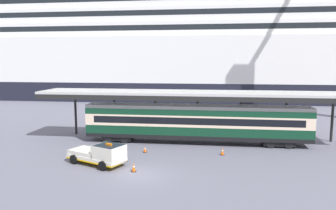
{
  "coord_description": "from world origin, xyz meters",
  "views": [
    {
      "loc": [
        5.46,
        -24.33,
        8.78
      ],
      "look_at": [
        1.11,
        7.52,
        4.5
      ],
      "focal_mm": 35.65,
      "sensor_mm": 36.0,
      "label": 1
    }
  ],
  "objects": [
    {
      "name": "platform_canopy",
      "position": [
        3.7,
        11.19,
        5.19
      ],
      "size": [
        34.1,
        5.09,
        5.5
      ],
      "color": "#BABABA",
      "rests_on": "ground"
    },
    {
      "name": "traffic_cone_far",
      "position": [
        -0.98,
        6.38,
        0.3
      ],
      "size": [
        0.36,
        0.36,
        0.62
      ],
      "color": "black",
      "rests_on": "ground"
    },
    {
      "name": "traffic_cone_near",
      "position": [
        -0.72,
        0.71,
        0.36
      ],
      "size": [
        0.36,
        0.36,
        0.73
      ],
      "color": "black",
      "rests_on": "ground"
    },
    {
      "name": "traffic_cone_mid",
      "position": [
        6.4,
        6.47,
        0.37
      ],
      "size": [
        0.36,
        0.36,
        0.75
      ],
      "color": "black",
      "rests_on": "ground"
    },
    {
      "name": "ground_plane",
      "position": [
        0.0,
        0.0,
        0.0
      ],
      "size": [
        400.0,
        400.0,
        0.0
      ],
      "primitive_type": "plane",
      "color": "slate"
    },
    {
      "name": "service_truck",
      "position": [
        -3.86,
        1.96,
        0.99
      ],
      "size": [
        5.57,
        3.99,
        2.02
      ],
      "color": "silver",
      "rests_on": "ground"
    },
    {
      "name": "train_carriage",
      "position": [
        3.7,
        10.73,
        2.31
      ],
      "size": [
        23.58,
        2.81,
        4.11
      ],
      "color": "black",
      "rests_on": "ground"
    },
    {
      "name": "cruise_ship",
      "position": [
        12.19,
        54.63,
        12.13
      ],
      "size": [
        137.54,
        22.76,
        34.47
      ],
      "color": "black",
      "rests_on": "ground"
    }
  ]
}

